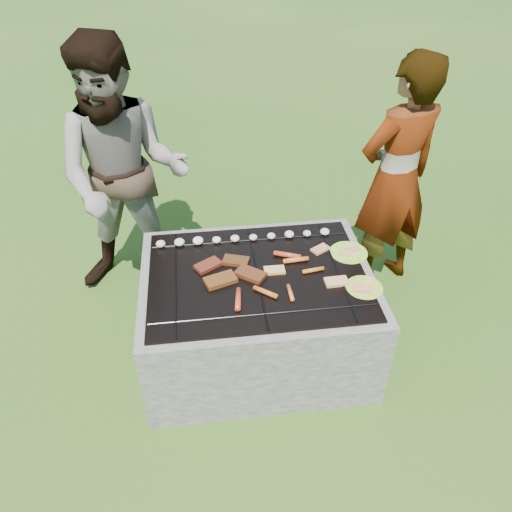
{
  "coord_description": "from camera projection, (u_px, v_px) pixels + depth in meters",
  "views": [
    {
      "loc": [
        -0.27,
        -2.11,
        2.4
      ],
      "look_at": [
        0.0,
        0.05,
        0.7
      ],
      "focal_mm": 35.0,
      "sensor_mm": 36.0,
      "label": 1
    }
  ],
  "objects": [
    {
      "name": "lawn",
      "position": [
        257.0,
        348.0,
        3.15
      ],
      "size": [
        60.0,
        60.0,
        0.0
      ],
      "primitive_type": "plane",
      "color": "#204611",
      "rests_on": "ground"
    },
    {
      "name": "fire_pit",
      "position": [
        257.0,
        316.0,
        2.98
      ],
      "size": [
        1.3,
        1.0,
        0.62
      ],
      "color": "gray",
      "rests_on": "ground"
    },
    {
      "name": "mushrooms",
      "position": [
        238.0,
        238.0,
        3.01
      ],
      "size": [
        1.06,
        0.06,
        0.04
      ],
      "color": "beige",
      "rests_on": "fire_pit"
    },
    {
      "name": "pork_slabs",
      "position": [
        230.0,
        271.0,
        2.78
      ],
      "size": [
        0.41,
        0.3,
        0.02
      ],
      "color": "#9A381C",
      "rests_on": "fire_pit"
    },
    {
      "name": "sausages",
      "position": [
        278.0,
        276.0,
        2.74
      ],
      "size": [
        0.53,
        0.47,
        0.03
      ],
      "color": "#D85923",
      "rests_on": "fire_pit"
    },
    {
      "name": "bread_on_grate",
      "position": [
        312.0,
        269.0,
        2.8
      ],
      "size": [
        0.44,
        0.39,
        0.02
      ],
      "color": "tan",
      "rests_on": "fire_pit"
    },
    {
      "name": "plate_far",
      "position": [
        349.0,
        253.0,
        2.94
      ],
      "size": [
        0.27,
        0.27,
        0.03
      ],
      "color": "#E4F73B",
      "rests_on": "fire_pit"
    },
    {
      "name": "plate_near",
      "position": [
        364.0,
        288.0,
        2.69
      ],
      "size": [
        0.26,
        0.26,
        0.03
      ],
      "color": "yellow",
      "rests_on": "fire_pit"
    },
    {
      "name": "cook",
      "position": [
        395.0,
        179.0,
        3.22
      ],
      "size": [
        0.69,
        0.56,
        1.62
      ],
      "primitive_type": "imported",
      "rotation": [
        0.0,
        0.0,
        3.47
      ],
      "color": "gray",
      "rests_on": "ground"
    },
    {
      "name": "bystander",
      "position": [
        125.0,
        177.0,
        3.13
      ],
      "size": [
        0.9,
        0.73,
        1.73
      ],
      "primitive_type": "imported",
      "rotation": [
        0.0,
        0.0,
        -0.1
      ],
      "color": "#A59989",
      "rests_on": "ground"
    }
  ]
}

